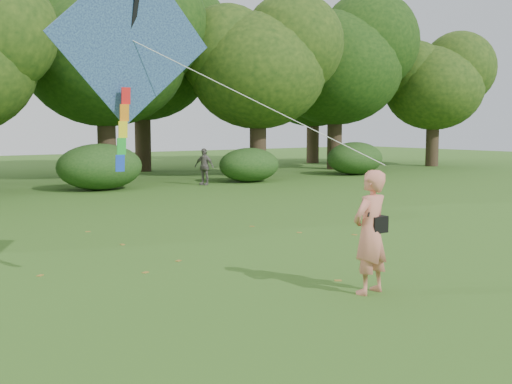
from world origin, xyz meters
TOP-DOWN VIEW (x-y plane):
  - ground at (0.00, 0.00)m, footprint 100.00×100.00m
  - man_kite_flyer at (0.35, 0.18)m, footprint 0.78×0.58m
  - bystander_right at (7.53, 17.30)m, footprint 0.78×1.02m
  - crossbody_bag at (0.47, 0.15)m, footprint 0.43×0.20m
  - flying_kite at (-2.55, 2.49)m, footprint 4.51×2.75m
  - tree_line at (1.67, 22.88)m, footprint 54.70×15.30m
  - shrub_band at (-0.72, 17.60)m, footprint 39.15×3.22m
  - fallen_leaves at (0.65, 4.79)m, footprint 8.68×7.41m

SIDE VIEW (x-z plane):
  - ground at x=0.00m, z-range 0.00..0.00m
  - fallen_leaves at x=0.65m, z-range 0.00..0.01m
  - bystander_right at x=7.53m, z-range 0.00..1.61m
  - shrub_band at x=-0.72m, z-range -0.08..1.79m
  - man_kite_flyer at x=0.35m, z-range 0.00..1.95m
  - crossbody_bag at x=0.47m, z-range 0.73..1.47m
  - flying_kite at x=-2.55m, z-range 2.22..5.57m
  - tree_line at x=1.67m, z-range 0.86..10.35m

